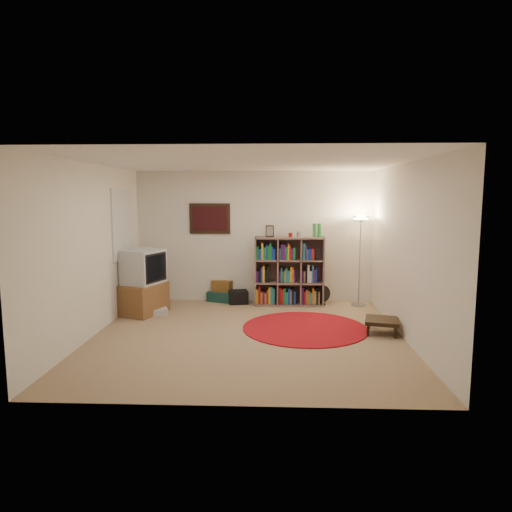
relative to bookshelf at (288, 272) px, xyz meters
The scene contains 12 objects.
room 2.12m from the bookshelf, 110.31° to the right, with size 4.54×4.54×2.54m.
bookshelf is the anchor object (origin of this frame).
floor_lamp 1.52m from the bookshelf, ahead, with size 0.38×0.38×1.67m.
floor_fan 0.75m from the bookshelf, ahead, with size 0.34×0.23×0.38m.
tv_stand 2.62m from the bookshelf, 163.25° to the right, with size 0.78×0.91×1.12m.
dvd_box 2.46m from the bookshelf, 160.55° to the right, with size 0.38×0.35×0.10m.
suitcase 1.37m from the bookshelf, 168.09° to the left, with size 0.66×0.54×0.18m.
wicker_basket 1.34m from the bookshelf, 166.32° to the left, with size 0.44×0.37×0.22m.
duffel_bag 1.07m from the bookshelf, behind, with size 0.41×0.36×0.24m.
paper_towel 0.83m from the bookshelf, 154.87° to the left, with size 0.12×0.12×0.23m.
red_rug 1.67m from the bookshelf, 81.98° to the right, with size 1.92×1.92×0.02m.
side_table 2.25m from the bookshelf, 52.37° to the right, with size 0.58×0.58×0.22m.
Camera 1 is at (0.38, -6.45, 2.04)m, focal length 32.00 mm.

